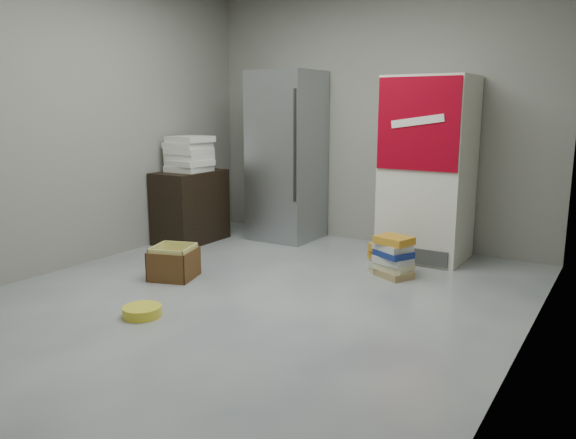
{
  "coord_description": "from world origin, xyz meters",
  "views": [
    {
      "loc": [
        2.52,
        -3.3,
        1.51
      ],
      "look_at": [
        0.01,
        0.7,
        0.56
      ],
      "focal_mm": 35.0,
      "sensor_mm": 36.0,
      "label": 1
    }
  ],
  "objects_px": {
    "coke_cooler": "(428,169)",
    "phonebook_stack_main": "(393,256)",
    "steel_fridge": "(287,156)",
    "wood_shelf": "(191,207)",
    "cardboard_box": "(174,265)"
  },
  "relations": [
    {
      "from": "cardboard_box",
      "to": "phonebook_stack_main",
      "type": "bearing_deg",
      "value": 15.04
    },
    {
      "from": "steel_fridge",
      "to": "cardboard_box",
      "type": "bearing_deg",
      "value": -90.37
    },
    {
      "from": "wood_shelf",
      "to": "phonebook_stack_main",
      "type": "xyz_separation_m",
      "value": [
        2.46,
        -0.07,
        -0.21
      ]
    },
    {
      "from": "cardboard_box",
      "to": "steel_fridge",
      "type": "bearing_deg",
      "value": 71.35
    },
    {
      "from": "coke_cooler",
      "to": "phonebook_stack_main",
      "type": "distance_m",
      "value": 1.07
    },
    {
      "from": "wood_shelf",
      "to": "cardboard_box",
      "type": "xyz_separation_m",
      "value": [
        0.82,
        -1.15,
        -0.28
      ]
    },
    {
      "from": "phonebook_stack_main",
      "to": "cardboard_box",
      "type": "height_order",
      "value": "phonebook_stack_main"
    },
    {
      "from": "phonebook_stack_main",
      "to": "wood_shelf",
      "type": "bearing_deg",
      "value": -159.76
    },
    {
      "from": "coke_cooler",
      "to": "wood_shelf",
      "type": "height_order",
      "value": "coke_cooler"
    },
    {
      "from": "steel_fridge",
      "to": "phonebook_stack_main",
      "type": "height_order",
      "value": "steel_fridge"
    },
    {
      "from": "steel_fridge",
      "to": "wood_shelf",
      "type": "xyz_separation_m",
      "value": [
        -0.83,
        -0.73,
        -0.55
      ]
    },
    {
      "from": "phonebook_stack_main",
      "to": "steel_fridge",
      "type": "bearing_deg",
      "value": 175.79
    },
    {
      "from": "steel_fridge",
      "to": "phonebook_stack_main",
      "type": "relative_size",
      "value": 4.72
    },
    {
      "from": "coke_cooler",
      "to": "steel_fridge",
      "type": "bearing_deg",
      "value": 179.82
    },
    {
      "from": "cardboard_box",
      "to": "wood_shelf",
      "type": "bearing_deg",
      "value": 107.18
    }
  ]
}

